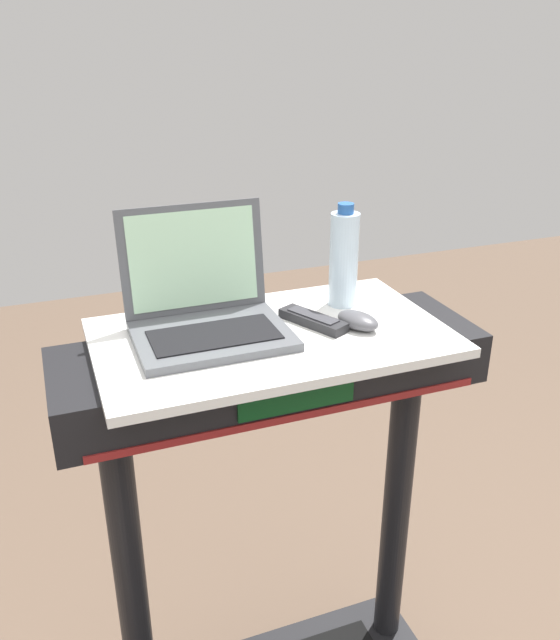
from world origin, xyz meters
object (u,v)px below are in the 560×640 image
water_bottle (344,258)px  tv_remote (313,320)px  computer_mouse (358,320)px  laptop (206,310)px

water_bottle → tv_remote: (-0.11, -0.08, -0.10)m
computer_mouse → water_bottle: water_bottle is taller
computer_mouse → laptop: bearing=140.9°
laptop → tv_remote: 0.23m
laptop → computer_mouse: (0.30, -0.09, -0.03)m
computer_mouse → tv_remote: bearing=126.8°
computer_mouse → water_bottle: 0.16m
water_bottle → laptop: bearing=-173.4°
water_bottle → tv_remote: bearing=-142.8°
water_bottle → computer_mouse: bearing=-101.5°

